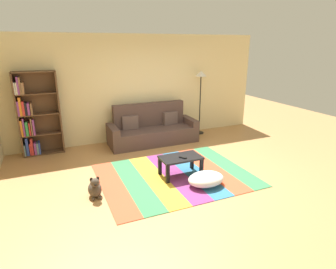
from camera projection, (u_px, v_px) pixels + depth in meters
ground_plane at (182, 174)px, 5.55m from camera, size 14.00×14.00×0.00m
back_wall at (140, 88)px, 7.36m from camera, size 6.80×0.10×2.70m
rug at (175, 175)px, 5.49m from camera, size 2.84×2.24×0.01m
couch at (152, 130)px, 7.26m from camera, size 2.26×0.80×1.00m
bookshelf at (34, 117)px, 6.31m from camera, size 0.90×0.28×1.90m
coffee_table at (181, 160)px, 5.40m from camera, size 0.79×0.46×0.38m
pouf at (206, 179)px, 5.07m from camera, size 0.68×0.49×0.24m
dog at (95, 188)px, 4.68m from camera, size 0.22×0.35×0.40m
standing_lamp at (201, 82)px, 7.66m from camera, size 0.32×0.32×1.76m
tv_remote at (183, 158)px, 5.31m from camera, size 0.12×0.15×0.02m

